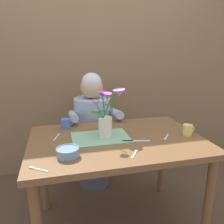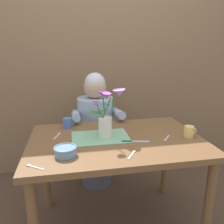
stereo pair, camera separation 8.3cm
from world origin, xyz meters
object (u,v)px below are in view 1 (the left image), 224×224
seated_person (93,132)px  dinner_knife (136,141)px  ceramic_mug (66,124)px  flower_vase (107,115)px  tea_cup (188,130)px  ceramic_bowl (68,152)px

seated_person → dinner_knife: 0.74m
seated_person → ceramic_mug: bearing=-125.7°
dinner_knife → seated_person: bearing=116.2°
flower_vase → ceramic_mug: size_ratio=3.70×
dinner_knife → tea_cup: size_ratio=2.04×
ceramic_bowl → seated_person: bearing=71.3°
seated_person → tea_cup: size_ratio=12.20×
ceramic_mug → ceramic_bowl: bearing=-91.6°
flower_vase → ceramic_bowl: flower_vase is taller
ceramic_bowl → dinner_knife: 0.48m
seated_person → flower_vase: bearing=-86.0°
seated_person → ceramic_mug: (-0.26, -0.33, 0.22)m
flower_vase → dinner_knife: bearing=-36.4°
ceramic_mug → dinner_knife: bearing=-39.4°
ceramic_bowl → ceramic_mug: size_ratio=1.46×
tea_cup → ceramic_mug: bearing=157.4°
flower_vase → tea_cup: size_ratio=3.70×
flower_vase → dinner_knife: (0.17, -0.13, -0.16)m
ceramic_bowl → ceramic_mug: (0.01, 0.49, 0.01)m
flower_vase → seated_person: bearing=91.2°
seated_person → dinner_knife: bearing=-72.2°
ceramic_bowl → tea_cup: size_ratio=1.46×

